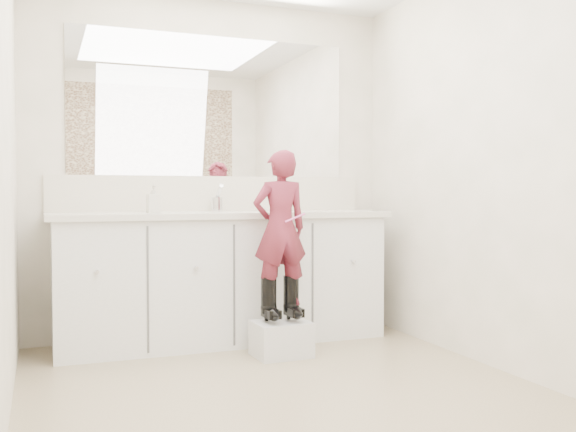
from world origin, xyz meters
name	(u,v)px	position (x,y,z in m)	size (l,w,h in m)	color
floor	(287,393)	(0.00, 0.00, 0.00)	(3.00, 3.00, 0.00)	#877158
wall_back	(212,168)	(0.00, 1.50, 1.20)	(2.60, 2.60, 0.00)	beige
wall_front	(476,128)	(0.00, -1.50, 1.20)	(2.60, 2.60, 0.00)	beige
wall_left	(4,151)	(-1.30, 0.00, 1.20)	(3.00, 3.00, 0.00)	beige
wall_right	(498,161)	(1.30, 0.00, 1.20)	(3.00, 3.00, 0.00)	beige
vanity_cabinet	(223,280)	(0.00, 1.23, 0.42)	(2.20, 0.55, 0.85)	silver
countertop	(223,215)	(0.00, 1.21, 0.87)	(2.28, 0.58, 0.04)	beige
backsplash	(213,194)	(0.00, 1.49, 1.02)	(2.28, 0.03, 0.25)	beige
mirror	(212,106)	(0.00, 1.49, 1.64)	(2.00, 0.02, 1.00)	white
faucet	(217,204)	(0.00, 1.38, 0.94)	(0.08, 0.08, 0.10)	silver
cup	(289,205)	(0.49, 1.24, 0.94)	(0.10, 0.10, 0.09)	beige
soap_bottle	(154,199)	(-0.48, 1.15, 0.98)	(0.08, 0.08, 0.18)	beige
step_stool	(281,339)	(0.23, 0.71, 0.11)	(0.34, 0.28, 0.22)	silver
boot_left	(269,299)	(0.16, 0.73, 0.36)	(0.10, 0.19, 0.28)	black
boot_right	(291,298)	(0.31, 0.73, 0.36)	(0.10, 0.19, 0.28)	black
toddler	(280,228)	(0.23, 0.73, 0.80)	(0.35, 0.23, 0.97)	#B53753
toothbrush	(295,218)	(0.30, 0.65, 0.87)	(0.01, 0.01, 0.14)	pink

